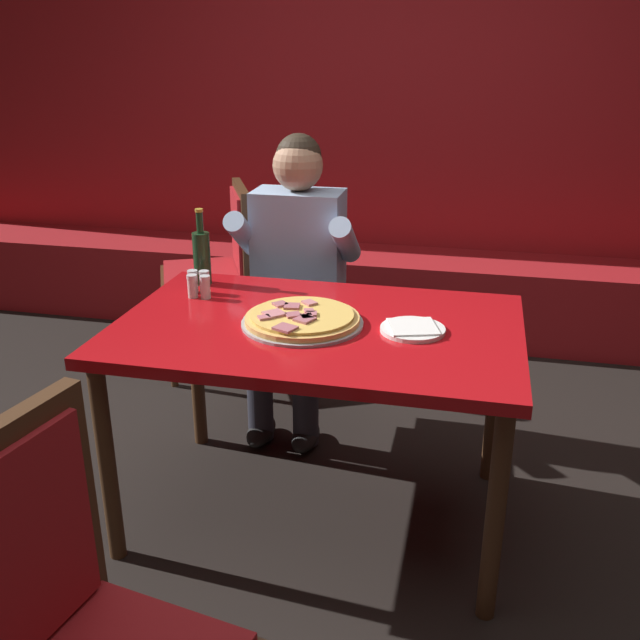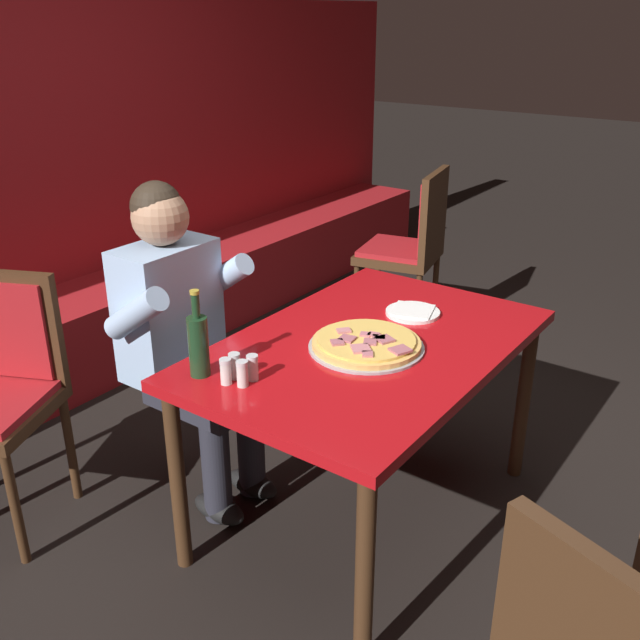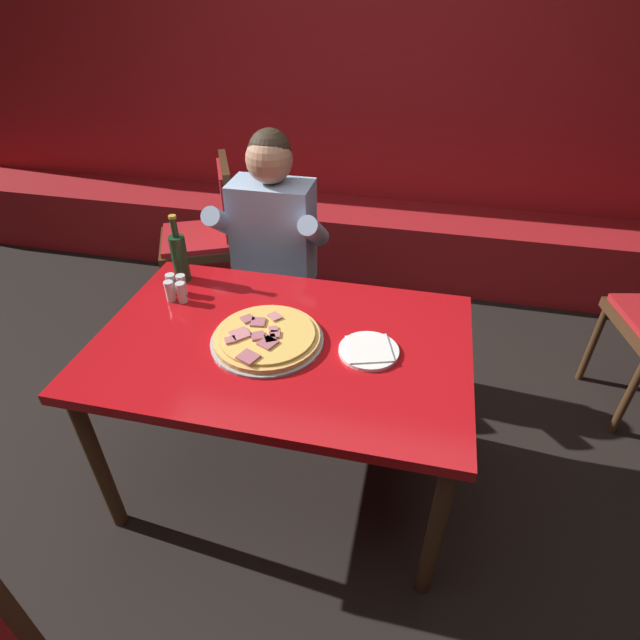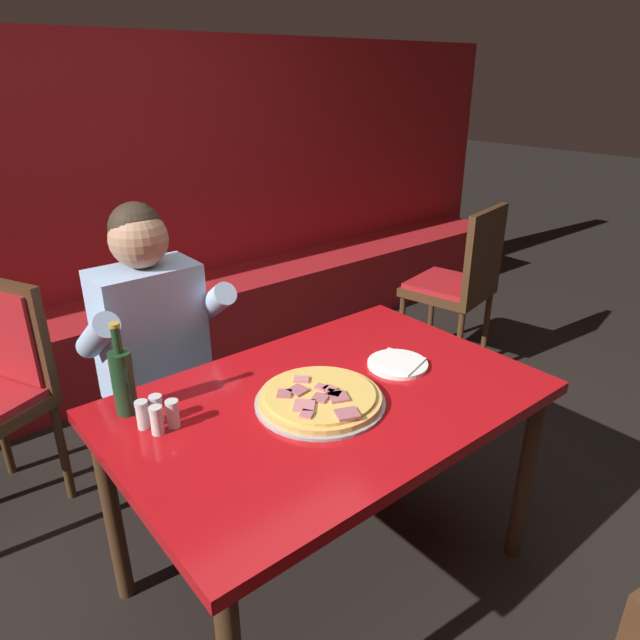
{
  "view_description": "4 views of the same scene",
  "coord_description": "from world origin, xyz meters",
  "px_view_note": "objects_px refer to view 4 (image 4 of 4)",
  "views": [
    {
      "loc": [
        0.49,
        -2.14,
        1.62
      ],
      "look_at": [
        0.0,
        0.03,
        0.75
      ],
      "focal_mm": 40.0,
      "sensor_mm": 36.0,
      "label": 1
    },
    {
      "loc": [
        -1.95,
        -1.19,
        1.83
      ],
      "look_at": [
        -0.19,
        0.08,
        0.88
      ],
      "focal_mm": 40.0,
      "sensor_mm": 36.0,
      "label": 2
    },
    {
      "loc": [
        0.44,
        -1.34,
        1.86
      ],
      "look_at": [
        0.13,
        0.05,
        0.82
      ],
      "focal_mm": 28.0,
      "sensor_mm": 36.0,
      "label": 3
    },
    {
      "loc": [
        -1.0,
        -1.18,
        1.69
      ],
      "look_at": [
        0.08,
        0.15,
        0.94
      ],
      "focal_mm": 32.0,
      "sensor_mm": 36.0,
      "label": 4
    }
  ],
  "objects_px": {
    "beer_bottle": "(123,380)",
    "shaker_red_pepper_flakes": "(157,410)",
    "shaker_parmesan": "(143,416)",
    "pizza": "(320,398)",
    "plate_white_paper": "(397,363)",
    "diner_seated_blue_shirt": "(163,358)",
    "shaker_oregano": "(157,421)",
    "dining_chair_far_right": "(462,277)",
    "shaker_black_pepper": "(173,415)",
    "main_dining_table": "(328,417)"
  },
  "relations": [
    {
      "from": "beer_bottle",
      "to": "diner_seated_blue_shirt",
      "type": "bearing_deg",
      "value": 52.23
    },
    {
      "from": "main_dining_table",
      "to": "shaker_black_pepper",
      "type": "bearing_deg",
      "value": 161.34
    },
    {
      "from": "plate_white_paper",
      "to": "beer_bottle",
      "type": "bearing_deg",
      "value": 159.71
    },
    {
      "from": "beer_bottle",
      "to": "shaker_red_pepper_flakes",
      "type": "distance_m",
      "value": 0.14
    },
    {
      "from": "dining_chair_far_right",
      "to": "shaker_red_pepper_flakes",
      "type": "bearing_deg",
      "value": -166.31
    },
    {
      "from": "main_dining_table",
      "to": "dining_chair_far_right",
      "type": "distance_m",
      "value": 1.78
    },
    {
      "from": "beer_bottle",
      "to": "dining_chair_far_right",
      "type": "relative_size",
      "value": 0.29
    },
    {
      "from": "shaker_parmesan",
      "to": "beer_bottle",
      "type": "bearing_deg",
      "value": 92.25
    },
    {
      "from": "main_dining_table",
      "to": "plate_white_paper",
      "type": "distance_m",
      "value": 0.33
    },
    {
      "from": "main_dining_table",
      "to": "dining_chair_far_right",
      "type": "bearing_deg",
      "value": 23.88
    },
    {
      "from": "diner_seated_blue_shirt",
      "to": "dining_chair_far_right",
      "type": "xyz_separation_m",
      "value": [
        1.88,
        0.06,
        -0.12
      ]
    },
    {
      "from": "shaker_black_pepper",
      "to": "diner_seated_blue_shirt",
      "type": "distance_m",
      "value": 0.55
    },
    {
      "from": "beer_bottle",
      "to": "dining_chair_far_right",
      "type": "xyz_separation_m",
      "value": [
        2.15,
        0.41,
        -0.27
      ]
    },
    {
      "from": "shaker_parmesan",
      "to": "shaker_red_pepper_flakes",
      "type": "distance_m",
      "value": 0.04
    },
    {
      "from": "main_dining_table",
      "to": "diner_seated_blue_shirt",
      "type": "xyz_separation_m",
      "value": [
        -0.26,
        0.66,
        0.03
      ]
    },
    {
      "from": "beer_bottle",
      "to": "pizza",
      "type": "bearing_deg",
      "value": -34.78
    },
    {
      "from": "pizza",
      "to": "shaker_oregano",
      "type": "bearing_deg",
      "value": 159.43
    },
    {
      "from": "main_dining_table",
      "to": "plate_white_paper",
      "type": "bearing_deg",
      "value": 0.5
    },
    {
      "from": "shaker_black_pepper",
      "to": "main_dining_table",
      "type": "bearing_deg",
      "value": -18.66
    },
    {
      "from": "plate_white_paper",
      "to": "diner_seated_blue_shirt",
      "type": "height_order",
      "value": "diner_seated_blue_shirt"
    },
    {
      "from": "main_dining_table",
      "to": "pizza",
      "type": "relative_size",
      "value": 3.31
    },
    {
      "from": "plate_white_paper",
      "to": "shaker_black_pepper",
      "type": "bearing_deg",
      "value": 168.92
    },
    {
      "from": "pizza",
      "to": "shaker_red_pepper_flakes",
      "type": "bearing_deg",
      "value": 152.28
    },
    {
      "from": "shaker_red_pepper_flakes",
      "to": "shaker_black_pepper",
      "type": "distance_m",
      "value": 0.06
    },
    {
      "from": "plate_white_paper",
      "to": "shaker_parmesan",
      "type": "relative_size",
      "value": 2.44
    },
    {
      "from": "diner_seated_blue_shirt",
      "to": "dining_chair_far_right",
      "type": "height_order",
      "value": "diner_seated_blue_shirt"
    },
    {
      "from": "shaker_oregano",
      "to": "diner_seated_blue_shirt",
      "type": "distance_m",
      "value": 0.57
    },
    {
      "from": "shaker_parmesan",
      "to": "pizza",
      "type": "bearing_deg",
      "value": -25.18
    },
    {
      "from": "main_dining_table",
      "to": "dining_chair_far_right",
      "type": "xyz_separation_m",
      "value": [
        1.62,
        0.72,
        -0.08
      ]
    },
    {
      "from": "pizza",
      "to": "shaker_oregano",
      "type": "relative_size",
      "value": 4.7
    },
    {
      "from": "shaker_red_pepper_flakes",
      "to": "shaker_oregano",
      "type": "height_order",
      "value": "same"
    },
    {
      "from": "shaker_parmesan",
      "to": "shaker_black_pepper",
      "type": "relative_size",
      "value": 1.0
    },
    {
      "from": "pizza",
      "to": "dining_chair_far_right",
      "type": "relative_size",
      "value": 0.4
    },
    {
      "from": "shaker_parmesan",
      "to": "shaker_black_pepper",
      "type": "bearing_deg",
      "value": -36.79
    },
    {
      "from": "shaker_oregano",
      "to": "shaker_parmesan",
      "type": "bearing_deg",
      "value": 110.12
    },
    {
      "from": "pizza",
      "to": "plate_white_paper",
      "type": "height_order",
      "value": "pizza"
    },
    {
      "from": "shaker_parmesan",
      "to": "dining_chair_far_right",
      "type": "relative_size",
      "value": 0.09
    },
    {
      "from": "shaker_oregano",
      "to": "dining_chair_far_right",
      "type": "distance_m",
      "value": 2.21
    },
    {
      "from": "shaker_red_pepper_flakes",
      "to": "diner_seated_blue_shirt",
      "type": "height_order",
      "value": "diner_seated_blue_shirt"
    },
    {
      "from": "plate_white_paper",
      "to": "beer_bottle",
      "type": "relative_size",
      "value": 0.72
    },
    {
      "from": "shaker_black_pepper",
      "to": "shaker_oregano",
      "type": "height_order",
      "value": "same"
    },
    {
      "from": "beer_bottle",
      "to": "shaker_oregano",
      "type": "relative_size",
      "value": 3.4
    },
    {
      "from": "shaker_oregano",
      "to": "shaker_red_pepper_flakes",
      "type": "bearing_deg",
      "value": 65.64
    },
    {
      "from": "plate_white_paper",
      "to": "dining_chair_far_right",
      "type": "xyz_separation_m",
      "value": [
        1.31,
        0.72,
        -0.17
      ]
    },
    {
      "from": "main_dining_table",
      "to": "shaker_parmesan",
      "type": "distance_m",
      "value": 0.57
    },
    {
      "from": "main_dining_table",
      "to": "shaker_oregano",
      "type": "height_order",
      "value": "shaker_oregano"
    },
    {
      "from": "shaker_parmesan",
      "to": "shaker_red_pepper_flakes",
      "type": "xyz_separation_m",
      "value": [
        0.04,
        0.0,
        0.0
      ]
    },
    {
      "from": "pizza",
      "to": "shaker_oregano",
      "type": "distance_m",
      "value": 0.48
    },
    {
      "from": "plate_white_paper",
      "to": "shaker_red_pepper_flakes",
      "type": "distance_m",
      "value": 0.82
    },
    {
      "from": "pizza",
      "to": "dining_chair_far_right",
      "type": "xyz_separation_m",
      "value": [
        1.67,
        0.74,
        -0.18
      ]
    }
  ]
}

